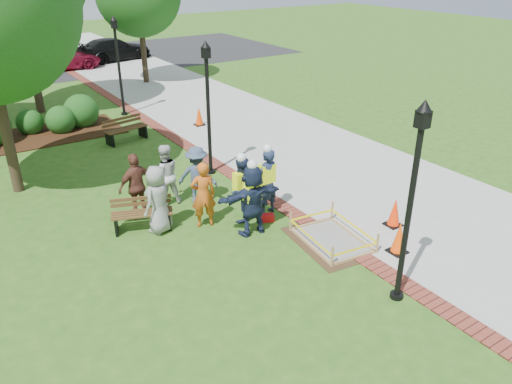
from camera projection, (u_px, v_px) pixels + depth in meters
ground at (266, 252)px, 12.13m from camera, size 100.00×100.00×0.00m
sidewalk at (230, 117)px, 22.14m from camera, size 6.00×60.00×0.02m
brick_edging at (162, 130)px, 20.50m from camera, size 0.50×60.00×0.03m
mulch_bed at (30, 138)px, 19.62m from camera, size 7.00×3.00×0.05m
parking_lot at (29, 66)px, 32.38m from camera, size 36.00×12.00×0.01m
wet_concrete_pad at (332, 233)px, 12.46m from camera, size 1.98×2.50×0.55m
bench_near at (143, 220)px, 13.01m from camera, size 1.64×1.03×0.84m
bench_far at (126, 134)px, 19.19m from camera, size 1.74×0.85×0.90m
cone_front at (399, 238)px, 11.92m from camera, size 0.42×0.42×0.83m
cone_back at (395, 213)px, 13.12m from camera, size 0.41×0.41×0.81m
cone_far at (199, 116)px, 20.92m from camera, size 0.41×0.41×0.82m
toolbox at (267, 218)px, 13.49m from camera, size 0.44×0.35×0.19m
lamp_near at (412, 191)px, 9.45m from camera, size 0.28×0.28×4.26m
lamp_mid at (208, 99)px, 15.44m from camera, size 0.28×0.28×4.26m
lamp_far at (118, 59)px, 21.44m from camera, size 0.28×0.28×4.26m
shrub_c at (63, 132)px, 20.32m from camera, size 1.17×1.17×1.17m
shrub_d at (83, 126)px, 21.08m from camera, size 1.44×1.44×1.44m
shrub_e at (32, 133)px, 20.19m from camera, size 1.06×1.06×1.06m
casual_person_a at (158, 200)px, 12.67m from camera, size 0.69×0.61×1.81m
casual_person_b at (203, 195)px, 12.94m from camera, size 0.66×0.52×1.80m
casual_person_c at (165, 175)px, 14.13m from camera, size 0.63×0.47×1.79m
casual_person_d at (137, 186)px, 13.38m from camera, size 0.64×0.47×1.84m
casual_person_e at (197, 176)px, 14.10m from camera, size 0.65×0.64×1.74m
hivis_worker_a at (252, 198)px, 12.53m from camera, size 0.63×0.44×2.03m
hivis_worker_b at (267, 180)px, 13.52m from camera, size 0.67×0.50×2.04m
hivis_worker_c at (242, 188)px, 13.18m from camera, size 0.68×0.58×1.94m
parked_car_c at (65, 69)px, 31.39m from camera, size 2.05×4.33×1.38m
parked_car_d at (115, 60)px, 34.03m from camera, size 3.07×5.28×1.62m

